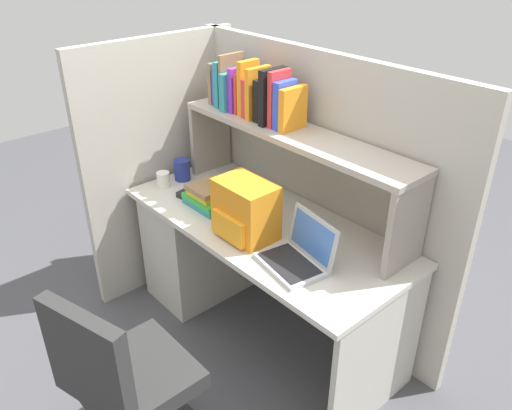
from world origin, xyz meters
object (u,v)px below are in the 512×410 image
at_px(laptop, 299,254).
at_px(paper_cup, 163,179).
at_px(computer_mouse, 186,193).
at_px(snack_canister, 182,170).
at_px(backpack, 245,210).
at_px(office_chair, 128,395).

height_order(laptop, paper_cup, laptop).
bearing_deg(computer_mouse, laptop, -9.23).
height_order(paper_cup, snack_canister, snack_canister).
distance_m(backpack, paper_cup, 0.72).
height_order(backpack, computer_mouse, backpack).
relative_size(snack_canister, office_chair, 0.14).
bearing_deg(paper_cup, laptop, 1.96).
bearing_deg(laptop, office_chair, -99.32).
bearing_deg(snack_canister, office_chair, -45.23).
bearing_deg(paper_cup, computer_mouse, 9.86).
distance_m(backpack, office_chair, 0.97).
xyz_separation_m(backpack, paper_cup, (-0.72, -0.01, -0.09)).
bearing_deg(paper_cup, backpack, 1.05).
height_order(backpack, office_chair, backpack).
distance_m(paper_cup, office_chair, 1.28).
xyz_separation_m(laptop, computer_mouse, (-0.88, -0.00, -0.03)).
xyz_separation_m(laptop, paper_cup, (-1.06, -0.04, -0.01)).
xyz_separation_m(computer_mouse, office_chair, (0.74, -0.83, -0.35)).
distance_m(computer_mouse, paper_cup, 0.19).
xyz_separation_m(laptop, backpack, (-0.35, -0.02, 0.09)).
xyz_separation_m(paper_cup, snack_canister, (-0.00, 0.13, 0.02)).
relative_size(laptop, backpack, 1.16).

